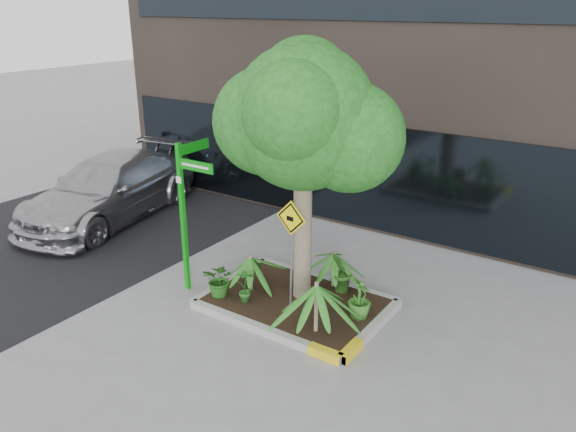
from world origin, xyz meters
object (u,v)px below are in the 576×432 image
Objects in this scene: tree at (304,118)px; parked_car at (110,188)px; street_sign_post at (186,201)px; cattle_sign at (291,237)px.

parked_car is (-6.63, 0.95, -2.74)m from tree.
parked_car is at bearing 171.83° from tree.
parked_car is at bearing 158.57° from street_sign_post.
tree reaches higher than cattle_sign.
tree is 2.36× the size of cattle_sign.
parked_car is 2.70× the size of cattle_sign.
tree is 1.63× the size of street_sign_post.
cattle_sign is (0.08, -0.50, -2.01)m from tree.
tree reaches higher than street_sign_post.
tree is 0.87× the size of parked_car.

